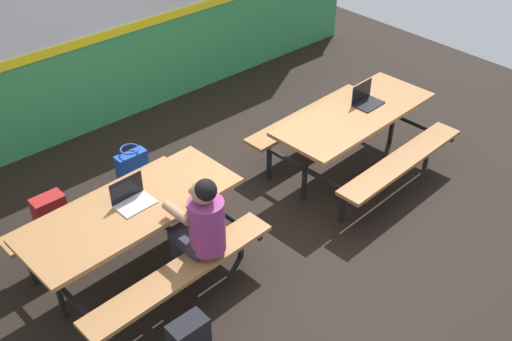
{
  "coord_description": "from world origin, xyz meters",
  "views": [
    {
      "loc": [
        -3.15,
        -3.51,
        3.95
      ],
      "look_at": [
        0.0,
        0.01,
        0.55
      ],
      "focal_mm": 42.29,
      "sensor_mm": 36.0,
      "label": 1
    }
  ],
  "objects_px": {
    "backpack_dark": "(51,216)",
    "tote_bag_bright": "(132,167)",
    "picnic_table_right": "(354,125)",
    "picnic_table_left": "(134,222)",
    "laptop_silver": "(132,199)",
    "student_nearer": "(201,225)",
    "laptop_dark": "(366,100)"
  },
  "relations": [
    {
      "from": "laptop_silver",
      "to": "tote_bag_bright",
      "type": "height_order",
      "value": "laptop_silver"
    },
    {
      "from": "picnic_table_left",
      "to": "backpack_dark",
      "type": "height_order",
      "value": "picnic_table_left"
    },
    {
      "from": "picnic_table_left",
      "to": "laptop_silver",
      "type": "relative_size",
      "value": 5.89
    },
    {
      "from": "tote_bag_bright",
      "to": "laptop_silver",
      "type": "bearing_deg",
      "value": -119.35
    },
    {
      "from": "picnic_table_left",
      "to": "student_nearer",
      "type": "distance_m",
      "value": 0.64
    },
    {
      "from": "tote_bag_bright",
      "to": "picnic_table_right",
      "type": "bearing_deg",
      "value": -36.55
    },
    {
      "from": "laptop_silver",
      "to": "backpack_dark",
      "type": "height_order",
      "value": "laptop_silver"
    },
    {
      "from": "picnic_table_left",
      "to": "student_nearer",
      "type": "bearing_deg",
      "value": -59.53
    },
    {
      "from": "backpack_dark",
      "to": "tote_bag_bright",
      "type": "relative_size",
      "value": 1.02
    },
    {
      "from": "picnic_table_left",
      "to": "backpack_dark",
      "type": "relative_size",
      "value": 4.42
    },
    {
      "from": "laptop_silver",
      "to": "backpack_dark",
      "type": "relative_size",
      "value": 0.75
    },
    {
      "from": "picnic_table_right",
      "to": "laptop_silver",
      "type": "bearing_deg",
      "value": 174.18
    },
    {
      "from": "picnic_table_left",
      "to": "student_nearer",
      "type": "height_order",
      "value": "student_nearer"
    },
    {
      "from": "picnic_table_left",
      "to": "laptop_silver",
      "type": "height_order",
      "value": "laptop_silver"
    },
    {
      "from": "laptop_silver",
      "to": "picnic_table_right",
      "type": "bearing_deg",
      "value": -5.82
    },
    {
      "from": "picnic_table_right",
      "to": "student_nearer",
      "type": "bearing_deg",
      "value": -172.13
    },
    {
      "from": "picnic_table_left",
      "to": "picnic_table_right",
      "type": "xyz_separation_m",
      "value": [
        2.62,
        -0.22,
        0.0
      ]
    },
    {
      "from": "laptop_silver",
      "to": "tote_bag_bright",
      "type": "xyz_separation_m",
      "value": [
        0.65,
        1.16,
        -0.59
      ]
    },
    {
      "from": "student_nearer",
      "to": "laptop_dark",
      "type": "distance_m",
      "value": 2.55
    },
    {
      "from": "student_nearer",
      "to": "backpack_dark",
      "type": "bearing_deg",
      "value": 113.36
    },
    {
      "from": "picnic_table_left",
      "to": "tote_bag_bright",
      "type": "bearing_deg",
      "value": 60.0
    },
    {
      "from": "laptop_silver",
      "to": "student_nearer",
      "type": "bearing_deg",
      "value": -64.39
    },
    {
      "from": "picnic_table_right",
      "to": "tote_bag_bright",
      "type": "relative_size",
      "value": 4.52
    },
    {
      "from": "laptop_dark",
      "to": "tote_bag_bright",
      "type": "distance_m",
      "value": 2.62
    },
    {
      "from": "picnic_table_left",
      "to": "backpack_dark",
      "type": "xyz_separation_m",
      "value": [
        -0.35,
        1.0,
        -0.36
      ]
    },
    {
      "from": "picnic_table_right",
      "to": "student_nearer",
      "type": "relative_size",
      "value": 1.61
    },
    {
      "from": "picnic_table_left",
      "to": "picnic_table_right",
      "type": "bearing_deg",
      "value": -4.88
    },
    {
      "from": "student_nearer",
      "to": "tote_bag_bright",
      "type": "bearing_deg",
      "value": 77.84
    },
    {
      "from": "tote_bag_bright",
      "to": "backpack_dark",
      "type": "bearing_deg",
      "value": -168.82
    },
    {
      "from": "laptop_silver",
      "to": "laptop_dark",
      "type": "xyz_separation_m",
      "value": [
        2.8,
        -0.22,
        0.0
      ]
    },
    {
      "from": "backpack_dark",
      "to": "tote_bag_bright",
      "type": "distance_m",
      "value": 1.06
    },
    {
      "from": "picnic_table_right",
      "to": "laptop_silver",
      "type": "distance_m",
      "value": 2.6
    }
  ]
}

